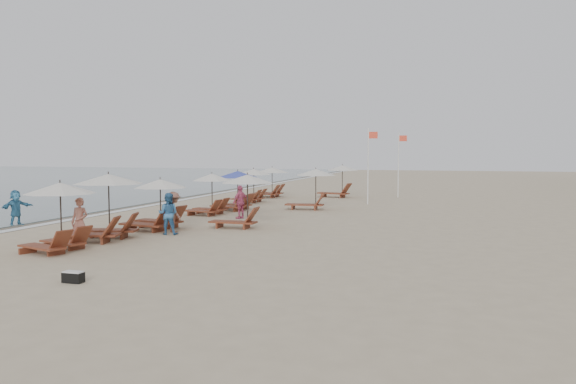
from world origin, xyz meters
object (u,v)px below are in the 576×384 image
(lounger_station_3, at_px, (208,194))
(lounger_station_5, at_px, (251,184))
(beachgoer_far_a, at_px, (241,202))
(lounger_station_1, at_px, (103,207))
(lounger_station_0, at_px, (56,214))
(lounger_station_4, at_px, (234,190))
(waterline_walker, at_px, (16,208))
(beachgoer_mid_b, at_px, (174,212))
(inland_station_0, at_px, (241,195))
(beachgoer_near, at_px, (80,222))
(duffel_bag, at_px, (73,277))
(flag_pole_near, at_px, (369,162))
(lounger_station_2, at_px, (155,206))
(inland_station_1, at_px, (310,186))
(inland_station_2, at_px, (338,179))
(beachgoer_mid_a, at_px, (168,214))
(lounger_station_6, at_px, (269,182))

(lounger_station_3, relative_size, lounger_station_5, 0.96)
(beachgoer_far_a, bearing_deg, lounger_station_1, 6.57)
(lounger_station_0, relative_size, lounger_station_4, 0.93)
(lounger_station_4, relative_size, waterline_walker, 1.69)
(lounger_station_5, height_order, waterline_walker, lounger_station_5)
(beachgoer_far_a, bearing_deg, beachgoer_mid_b, 13.76)
(inland_station_0, distance_m, beachgoer_near, 6.88)
(inland_station_0, xyz_separation_m, beachgoer_far_a, (-1.20, 2.97, -0.57))
(beachgoer_near, relative_size, duffel_bag, 3.29)
(flag_pole_near, bearing_deg, lounger_station_5, -174.29)
(lounger_station_0, relative_size, lounger_station_3, 1.02)
(lounger_station_2, height_order, beachgoer_mid_b, lounger_station_2)
(lounger_station_4, xyz_separation_m, beachgoer_near, (-0.51, -12.39, -0.26))
(beachgoer_mid_b, height_order, beachgoer_far_a, beachgoer_mid_b)
(lounger_station_5, relative_size, inland_station_1, 0.89)
(lounger_station_0, height_order, flag_pole_near, flag_pole_near)
(lounger_station_3, relative_size, inland_station_1, 0.86)
(lounger_station_2, distance_m, inland_station_2, 18.49)
(lounger_station_0, xyz_separation_m, lounger_station_1, (0.01, 2.46, -0.01))
(lounger_station_0, bearing_deg, beachgoer_mid_b, 73.62)
(lounger_station_0, xyz_separation_m, beachgoer_far_a, (2.36, 9.91, -0.41))
(inland_station_1, height_order, waterline_walker, inland_station_1)
(lounger_station_4, xyz_separation_m, lounger_station_5, (-0.77, 4.72, 0.05))
(lounger_station_5, height_order, beachgoer_mid_b, lounger_station_5)
(beachgoer_mid_a, bearing_deg, duffel_bag, 89.94)
(inland_station_0, height_order, inland_station_2, same)
(beachgoer_mid_b, relative_size, duffel_bag, 3.20)
(lounger_station_4, distance_m, beachgoer_far_a, 3.94)
(lounger_station_2, distance_m, waterline_walker, 6.44)
(inland_station_0, distance_m, inland_station_1, 8.11)
(lounger_station_0, bearing_deg, beachgoer_near, 85.07)
(flag_pole_near, bearing_deg, inland_station_1, -124.21)
(beachgoer_mid_a, distance_m, flag_pole_near, 15.62)
(beachgoer_mid_a, bearing_deg, beachgoer_far_a, -110.31)
(beachgoer_near, bearing_deg, beachgoer_mid_a, 62.55)
(lounger_station_5, bearing_deg, inland_station_0, -71.58)
(beachgoer_mid_b, xyz_separation_m, beachgoer_far_a, (0.90, 4.92, -0.01))
(beachgoer_mid_b, distance_m, beachgoer_far_a, 5.00)
(lounger_station_2, distance_m, lounger_station_5, 12.72)
(beachgoer_near, bearing_deg, duffel_bag, -58.45)
(lounger_station_2, relative_size, inland_station_2, 0.92)
(lounger_station_3, relative_size, lounger_station_6, 0.90)
(inland_station_0, relative_size, beachgoer_far_a, 1.68)
(beachgoer_far_a, xyz_separation_m, flag_pole_near, (4.75, 8.96, 1.73))
(lounger_station_5, bearing_deg, lounger_station_0, -89.47)
(inland_station_2, bearing_deg, beachgoer_mid_b, -98.65)
(beachgoer_mid_b, bearing_deg, beachgoer_far_a, -62.36)
(inland_station_0, bearing_deg, lounger_station_5, 108.42)
(lounger_station_0, xyz_separation_m, lounger_station_2, (0.36, 5.44, -0.22))
(inland_station_2, bearing_deg, beachgoer_mid_a, -98.10)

